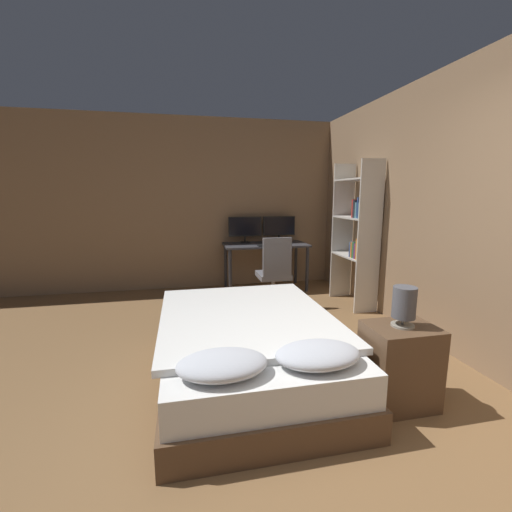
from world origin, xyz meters
TOP-DOWN VIEW (x-y plane):
  - ground_plane at (0.00, 0.00)m, footprint 20.00×20.00m
  - wall_back at (0.00, 4.19)m, footprint 12.00×0.06m
  - wall_side_right at (1.79, 1.50)m, footprint 0.06×12.00m
  - bed at (-0.21, 1.20)m, footprint 1.42×2.03m
  - nightstand at (0.78, 0.59)m, footprint 0.48×0.38m
  - bedside_lamp at (0.78, 0.59)m, footprint 0.16×0.16m
  - desk at (0.57, 3.79)m, footprint 1.31×0.66m
  - monitor_left at (0.28, 4.02)m, footprint 0.54×0.16m
  - monitor_right at (0.86, 4.02)m, footprint 0.54×0.16m
  - keyboard at (0.57, 3.57)m, footprint 0.35×0.13m
  - computer_mouse at (0.83, 3.57)m, footprint 0.07×0.05m
  - office_chair at (0.50, 2.98)m, footprint 0.52×0.52m
  - bookshelf at (1.58, 2.72)m, footprint 0.32×0.77m

SIDE VIEW (x-z plane):
  - ground_plane at x=0.00m, z-range 0.00..0.00m
  - bed at x=-0.21m, z-range -0.04..0.55m
  - nightstand at x=0.78m, z-range 0.00..0.60m
  - office_chair at x=0.50m, z-range -0.11..0.84m
  - desk at x=0.57m, z-range 0.28..1.01m
  - keyboard at x=0.57m, z-range 0.74..0.76m
  - computer_mouse at x=0.83m, z-range 0.74..0.78m
  - bedside_lamp at x=0.78m, z-range 0.62..0.91m
  - monitor_left at x=0.28m, z-range 0.77..1.19m
  - monitor_right at x=0.86m, z-range 0.77..1.19m
  - bookshelf at x=1.58m, z-range 0.08..2.02m
  - wall_back at x=0.00m, z-range 0.00..2.70m
  - wall_side_right at x=1.79m, z-range 0.00..2.70m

